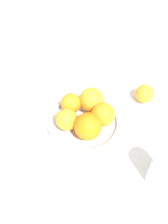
% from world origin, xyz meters
% --- Properties ---
extents(ground_plane, '(4.00, 4.00, 0.00)m').
position_xyz_m(ground_plane, '(0.00, 0.00, 0.00)').
color(ground_plane, white).
extents(fruit_bowl, '(0.24, 0.24, 0.04)m').
position_xyz_m(fruit_bowl, '(0.00, 0.00, 0.02)').
color(fruit_bowl, silver).
rests_on(fruit_bowl, ground_plane).
extents(orange_pile, '(0.19, 0.18, 0.08)m').
position_xyz_m(orange_pile, '(0.00, 0.01, 0.07)').
color(orange_pile, orange).
rests_on(orange_pile, fruit_bowl).
extents(stray_orange, '(0.07, 0.07, 0.07)m').
position_xyz_m(stray_orange, '(-0.18, 0.18, 0.03)').
color(stray_orange, orange).
rests_on(stray_orange, ground_plane).
extents(drinking_glass, '(0.06, 0.06, 0.11)m').
position_xyz_m(drinking_glass, '(0.12, 0.25, 0.06)').
color(drinking_glass, silver).
rests_on(drinking_glass, ground_plane).
extents(napkin_folded, '(0.16, 0.16, 0.01)m').
position_xyz_m(napkin_folded, '(0.27, -0.06, 0.00)').
color(napkin_folded, white).
rests_on(napkin_folded, ground_plane).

